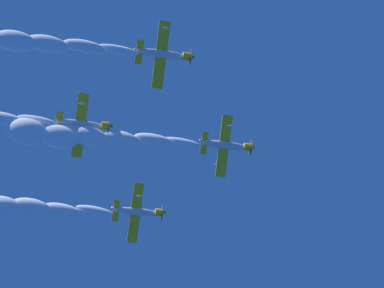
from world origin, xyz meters
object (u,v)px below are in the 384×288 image
object	(u,v)px
airplane_lead	(227,145)
airplane_slot_tail	(83,124)
airplane_left_wingman	(139,212)
airplane_right_wingman	(164,54)

from	to	relation	value
airplane_lead	airplane_slot_tail	xyz separation A→B (m)	(-5.53, -19.88, -1.67)
airplane_left_wingman	airplane_slot_tail	world-z (taller)	airplane_slot_tail
airplane_left_wingman	airplane_right_wingman	xyz separation A→B (m)	(23.40, -7.02, 0.76)
airplane_left_wingman	airplane_right_wingman	bearing A→B (deg)	-16.69
airplane_lead	airplane_right_wingman	bearing A→B (deg)	-58.95
airplane_lead	airplane_slot_tail	bearing A→B (deg)	-105.55
airplane_right_wingman	airplane_slot_tail	world-z (taller)	airplane_right_wingman
airplane_right_wingman	airplane_slot_tail	size ratio (longest dim) A/B	1.02
airplane_lead	airplane_left_wingman	size ratio (longest dim) A/B	1.00
airplane_slot_tail	airplane_lead	bearing A→B (deg)	74.45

